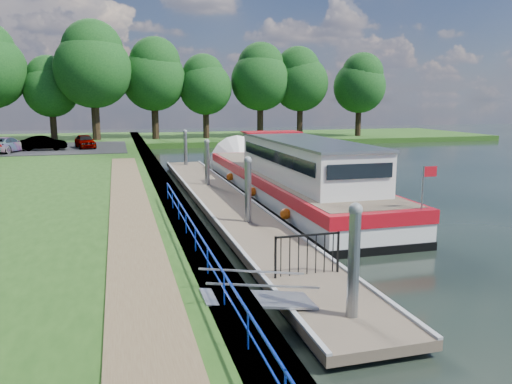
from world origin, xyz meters
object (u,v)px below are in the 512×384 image
object	(u,v)px
car_c	(7,145)
car_a	(85,141)
car_b	(43,143)
pontoon	(224,204)
barge	(284,177)

from	to	relation	value
car_c	car_a	bearing A→B (deg)	-141.43
car_a	car_b	size ratio (longest dim) A/B	0.97
pontoon	car_a	bearing A→B (deg)	107.37
pontoon	car_b	world-z (taller)	car_b
pontoon	barge	distance (m)	4.09
car_b	car_c	size ratio (longest dim) A/B	0.84
car_b	car_a	bearing A→B (deg)	-71.03
barge	car_a	size ratio (longest dim) A/B	5.90
car_b	car_c	world-z (taller)	car_c
car_a	pontoon	bearing A→B (deg)	-85.62
pontoon	car_a	distance (m)	25.29
pontoon	barge	bearing A→B (deg)	25.80
barge	car_c	size ratio (longest dim) A/B	4.82
barge	car_b	size ratio (longest dim) A/B	5.71
pontoon	barge	size ratio (longest dim) A/B	1.42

